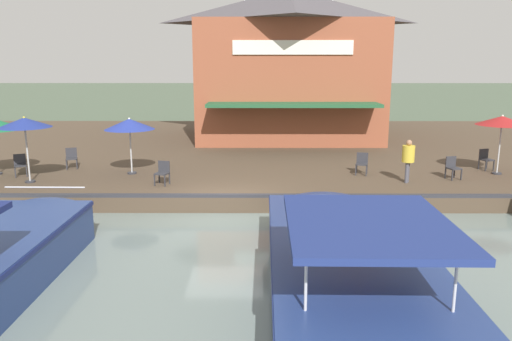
# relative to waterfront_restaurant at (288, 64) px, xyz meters

# --- Properties ---
(ground_plane) EXTENTS (220.00, 220.00, 0.00)m
(ground_plane) POSITION_rel_waterfront_restaurant_xyz_m (13.93, -2.81, -4.87)
(ground_plane) COLOR #4C5B47
(quay_deck) EXTENTS (22.00, 56.00, 0.60)m
(quay_deck) POSITION_rel_waterfront_restaurant_xyz_m (2.93, -2.81, -4.57)
(quay_deck) COLOR #4C3D2D
(quay_deck) RESTS_ON ground
(quay_edge_fender) EXTENTS (0.20, 50.40, 0.10)m
(quay_edge_fender) POSITION_rel_waterfront_restaurant_xyz_m (13.83, -2.81, -4.22)
(quay_edge_fender) COLOR #2D2D33
(quay_edge_fender) RESTS_ON quay_deck
(waterfront_restaurant) EXTENTS (10.30, 10.51, 9.03)m
(waterfront_restaurant) POSITION_rel_waterfront_restaurant_xyz_m (0.00, 0.00, 0.00)
(waterfront_restaurant) COLOR brown
(waterfront_restaurant) RESTS_ON quay_deck
(patio_umbrella_mid_patio_left) EXTENTS (1.94, 1.94, 2.23)m
(patio_umbrella_mid_patio_left) POSITION_rel_waterfront_restaurant_xyz_m (10.31, -6.75, -2.30)
(patio_umbrella_mid_patio_left) COLOR #B7B7B7
(patio_umbrella_mid_patio_left) RESTS_ON quay_deck
(patio_umbrella_by_entrance) EXTENTS (1.96, 1.96, 2.35)m
(patio_umbrella_by_entrance) POSITION_rel_waterfront_restaurant_xyz_m (10.31, 7.75, -2.15)
(patio_umbrella_by_entrance) COLOR #B7B7B7
(patio_umbrella_by_entrance) RESTS_ON quay_deck
(patio_umbrella_near_quay_edge) EXTENTS (1.88, 1.88, 2.43)m
(patio_umbrella_near_quay_edge) POSITION_rel_waterfront_restaurant_xyz_m (11.80, -10.15, -2.07)
(patio_umbrella_near_quay_edge) COLOR #B7B7B7
(patio_umbrella_near_quay_edge) RESTS_ON quay_deck
(cafe_chair_far_corner_seat) EXTENTS (0.55, 0.55, 0.85)m
(cafe_chair_far_corner_seat) POSITION_rel_waterfront_restaurant_xyz_m (9.47, 7.64, -3.80)
(cafe_chair_far_corner_seat) COLOR #2D2D33
(cafe_chair_far_corner_seat) RESTS_ON quay_deck
(cafe_chair_facing_river) EXTENTS (0.54, 0.54, 0.85)m
(cafe_chair_facing_river) POSITION_rel_waterfront_restaurant_xyz_m (12.11, -5.17, -3.80)
(cafe_chair_facing_river) COLOR #2D2D33
(cafe_chair_facing_river) RESTS_ON quay_deck
(cafe_chair_back_row_seat) EXTENTS (0.59, 0.59, 0.85)m
(cafe_chair_back_row_seat) POSITION_rel_waterfront_restaurant_xyz_m (10.73, -10.97, -3.80)
(cafe_chair_back_row_seat) COLOR #2D2D33
(cafe_chair_back_row_seat) RESTS_ON quay_deck
(cafe_chair_mid_patio) EXTENTS (0.54, 0.54, 0.85)m
(cafe_chair_mid_patio) POSITION_rel_waterfront_restaurant_xyz_m (10.38, 2.37, -3.80)
(cafe_chair_mid_patio) COLOR #2D2D33
(cafe_chair_mid_patio) RESTS_ON quay_deck
(cafe_chair_beside_entrance) EXTENTS (0.55, 0.55, 0.85)m
(cafe_chair_beside_entrance) POSITION_rel_waterfront_restaurant_xyz_m (9.29, -9.50, -3.80)
(cafe_chair_beside_entrance) COLOR #2D2D33
(cafe_chair_beside_entrance) RESTS_ON quay_deck
(cafe_chair_under_first_umbrella) EXTENTS (0.55, 0.55, 0.85)m
(cafe_chair_under_first_umbrella) POSITION_rel_waterfront_restaurant_xyz_m (11.16, 5.65, -3.80)
(cafe_chair_under_first_umbrella) COLOR #2D2D33
(cafe_chair_under_first_umbrella) RESTS_ON quay_deck
(person_mid_patio) EXTENTS (0.45, 0.45, 1.59)m
(person_mid_patio) POSITION_rel_waterfront_restaurant_xyz_m (11.75, 3.76, -3.29)
(person_mid_patio) COLOR #4C4C56
(person_mid_patio) RESTS_ON quay_deck
(motorboat_mid_row) EXTENTS (9.56, 3.42, 2.20)m
(motorboat_mid_row) POSITION_rel_waterfront_restaurant_xyz_m (18.75, 0.21, -4.19)
(motorboat_mid_row) COLOR navy
(motorboat_mid_row) RESTS_ON river_water
(tree_downstream_bank) EXTENTS (3.42, 3.26, 6.10)m
(tree_downstream_bank) POSITION_rel_waterfront_restaurant_xyz_m (-5.71, 5.33, 0.09)
(tree_downstream_bank) COLOR brown
(tree_downstream_bank) RESTS_ON quay_deck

